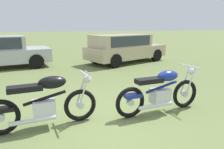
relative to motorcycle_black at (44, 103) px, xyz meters
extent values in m
plane|color=olive|center=(1.24, 0.06, -0.49)|extent=(120.00, 120.00, 0.00)
torus|color=black|center=(0.69, 0.09, -0.16)|extent=(0.67, 0.17, 0.66)
torus|color=black|center=(-0.74, -0.09, -0.16)|extent=(0.67, 0.17, 0.66)
cylinder|color=silver|center=(0.69, 0.09, -0.16)|extent=(0.15, 0.12, 0.14)
cylinder|color=silver|center=(-0.74, -0.09, -0.16)|extent=(0.15, 0.12, 0.14)
cylinder|color=silver|center=(0.74, 0.19, 0.16)|extent=(0.27, 0.07, 0.72)
cylinder|color=silver|center=(0.76, 0.01, 0.16)|extent=(0.27, 0.07, 0.72)
cube|color=silver|center=(0.00, 0.00, -0.11)|extent=(0.44, 0.35, 0.32)
cylinder|color=black|center=(0.02, 0.01, 0.09)|extent=(0.79, 0.16, 0.22)
ellipsoid|color=black|center=(0.17, 0.03, 0.38)|extent=(0.55, 0.32, 0.24)
cube|color=black|center=(-0.30, -0.03, 0.32)|extent=(0.63, 0.31, 0.10)
cube|color=black|center=(-0.68, -0.08, -0.02)|extent=(0.38, 0.22, 0.08)
cylinder|color=silver|center=(0.79, 0.11, 0.49)|extent=(0.11, 0.64, 0.03)
sphere|color=silver|center=(0.85, 0.11, 0.37)|extent=(0.18, 0.18, 0.16)
cylinder|color=silver|center=(-0.20, -0.18, -0.25)|extent=(0.80, 0.18, 0.08)
torus|color=black|center=(3.15, 0.12, -0.16)|extent=(0.67, 0.17, 0.67)
torus|color=black|center=(1.71, -0.05, -0.16)|extent=(0.67, 0.17, 0.67)
cylinder|color=silver|center=(3.15, 0.12, -0.16)|extent=(0.15, 0.12, 0.14)
cylinder|color=silver|center=(1.71, -0.05, -0.16)|extent=(0.15, 0.12, 0.14)
cylinder|color=silver|center=(3.20, 0.21, 0.16)|extent=(0.27, 0.07, 0.72)
cylinder|color=silver|center=(3.22, 0.04, 0.16)|extent=(0.27, 0.07, 0.72)
cube|color=silver|center=(2.45, 0.04, -0.11)|extent=(0.43, 0.34, 0.32)
cylinder|color=navy|center=(2.48, 0.04, 0.09)|extent=(0.79, 0.15, 0.22)
ellipsoid|color=navy|center=(2.63, 0.06, 0.33)|extent=(0.55, 0.32, 0.24)
cube|color=black|center=(2.16, 0.00, 0.27)|extent=(0.62, 0.31, 0.10)
cube|color=navy|center=(1.77, -0.04, -0.02)|extent=(0.38, 0.22, 0.08)
cylinder|color=silver|center=(3.25, 0.13, 0.49)|extent=(0.11, 0.64, 0.03)
sphere|color=silver|center=(3.31, 0.14, 0.37)|extent=(0.18, 0.18, 0.16)
cylinder|color=silver|center=(2.25, -0.15, -0.25)|extent=(0.80, 0.17, 0.08)
cube|color=#B2B5BA|center=(-1.86, 6.61, 0.06)|extent=(4.31, 2.49, 0.60)
cylinder|color=black|center=(-0.70, 7.68, -0.17)|extent=(0.67, 0.33, 0.64)
cylinder|color=black|center=(-0.41, 6.01, -0.17)|extent=(0.67, 0.33, 0.64)
cube|color=#BCAD8C|center=(4.04, 6.44, 0.06)|extent=(4.62, 3.24, 0.60)
cube|color=#BCAD8C|center=(3.67, 6.29, 0.64)|extent=(3.37, 2.58, 0.60)
cube|color=#2D3842|center=(3.67, 6.29, 0.66)|extent=(2.96, 2.44, 0.48)
cylinder|color=black|center=(5.06, 7.73, -0.17)|extent=(0.68, 0.45, 0.64)
cylinder|color=black|center=(5.68, 6.26, -0.17)|extent=(0.68, 0.45, 0.64)
cylinder|color=black|center=(2.40, 6.62, -0.17)|extent=(0.68, 0.45, 0.64)
cylinder|color=black|center=(3.01, 5.15, -0.17)|extent=(0.68, 0.45, 0.64)
camera|label=1|loc=(0.15, -3.98, 1.43)|focal=34.31mm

